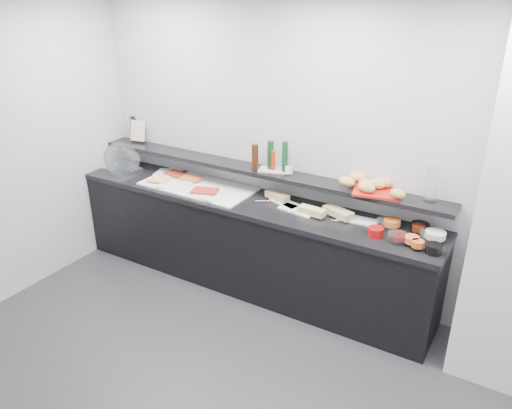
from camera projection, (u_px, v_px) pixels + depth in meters
The scene contains 55 objects.
back_wall at pixel (333, 156), 4.33m from camera, with size 5.00×0.02×2.70m, color #AEB1B5.
buffet_cabinet at pixel (247, 244), 4.80m from camera, with size 3.60×0.60×0.85m, color black.
counter_top at pixel (247, 202), 4.62m from camera, with size 3.62×0.62×0.05m, color black.
wall_shelf at pixel (256, 170), 4.65m from camera, with size 3.60×0.25×0.04m, color black.
cloche_base at pixel (121, 169), 5.31m from camera, with size 0.44×0.29×0.04m, color silver.
cloche_dome at pixel (122, 158), 5.29m from camera, with size 0.40×0.27×0.34m, color silver.
linen_runner at pixel (198, 186), 4.88m from camera, with size 1.12×0.53×0.01m, color white.
platter_meat_a at pixel (171, 173), 5.18m from camera, with size 0.31×0.21×0.01m, color white.
food_meat_a at pixel (175, 174), 5.11m from camera, with size 0.21×0.13×0.02m, color maroon.
platter_salmon at pixel (187, 177), 5.07m from camera, with size 0.32×0.21×0.01m, color white.
food_salmon at pixel (191, 178), 4.99m from camera, with size 0.21×0.13×0.02m, color orange.
platter_cheese at pixel (175, 186), 4.85m from camera, with size 0.30×0.20×0.01m, color white.
food_cheese at pixel (158, 180), 4.95m from camera, with size 0.20×0.13×0.02m, color #E6CB59.
platter_meat_b at pixel (206, 194), 4.66m from camera, with size 0.34×0.23×0.01m, color white.
food_meat_b at pixel (205, 191), 4.68m from camera, with size 0.24×0.15×0.02m, color maroon.
sandwich_plate_left at pixel (285, 203), 4.51m from camera, with size 0.30×0.13×0.01m, color silver.
sandwich_food_left at pixel (277, 196), 4.56m from camera, with size 0.24×0.09×0.06m, color tan.
tongs_left at pixel (264, 201), 4.53m from camera, with size 0.01×0.01×0.16m, color #AAACB1.
sandwich_plate_mid at pixel (297, 210), 4.37m from camera, with size 0.33×0.14×0.01m, color white.
sandwich_food_mid at pixel (312, 211), 4.26m from camera, with size 0.23×0.09×0.06m, color #D3B86E.
tongs_mid at pixel (297, 212), 4.31m from camera, with size 0.01×0.01×0.16m, color #AFB0B6.
sandwich_plate_right at pixel (358, 220), 4.19m from camera, with size 0.33×0.14×0.01m, color white.
sandwich_food_right at pixel (338, 212), 4.24m from camera, with size 0.27×0.10×0.06m, color tan.
tongs_right at pixel (340, 220), 4.16m from camera, with size 0.01×0.01×0.16m, color silver.
bowl_glass_fruit at pixel (386, 224), 4.06m from camera, with size 0.16×0.16×0.07m, color white.
fill_glass_fruit at pixel (392, 222), 4.06m from camera, with size 0.14×0.14×0.05m, color orange.
bowl_black_jam at pixel (420, 228), 4.00m from camera, with size 0.15×0.15×0.07m, color black.
fill_black_jam at pixel (419, 228), 3.97m from camera, with size 0.10×0.10×0.05m, color #511A0B.
bowl_glass_cream at pixel (430, 235), 3.88m from camera, with size 0.16×0.16×0.07m, color white.
fill_glass_cream at pixel (435, 235), 3.86m from camera, with size 0.16×0.16×0.05m, color silver.
bowl_red_jam at pixel (376, 232), 3.93m from camera, with size 0.12×0.12×0.07m, color maroon.
fill_red_jam at pixel (399, 237), 3.82m from camera, with size 0.09×0.09×0.05m, color #590C0E.
bowl_glass_salmon at pixel (397, 238), 3.84m from camera, with size 0.15×0.15×0.07m, color silver.
fill_glass_salmon at pixel (412, 239), 3.79m from camera, with size 0.11×0.11×0.05m, color #E55D38.
bowl_black_fruit at pixel (434, 249), 3.68m from camera, with size 0.13×0.13×0.07m, color black.
fill_black_fruit at pixel (418, 244), 3.73m from camera, with size 0.09×0.09×0.05m, color #C9541B.
framed_print at pixel (139, 128), 5.42m from camera, with size 0.19×0.02×0.26m, color black.
print_art at pixel (138, 131), 5.34m from camera, with size 0.17×0.00×0.22m, color beige.
condiment_tray at pixel (273, 170), 4.59m from camera, with size 0.25×0.16×0.01m, color silver.
bottle_green_a at pixel (270, 155), 4.56m from camera, with size 0.06×0.06×0.26m, color #103C1D.
bottle_brown at pixel (255, 157), 4.53m from camera, with size 0.06×0.06×0.24m, color #371A0A.
bottle_green_b at pixel (285, 156), 4.48m from camera, with size 0.05×0.05×0.28m, color #113E1C.
bottle_hot at pixel (273, 160), 4.53m from camera, with size 0.04×0.04×0.18m, color #AB260C.
shaker_salt at pixel (287, 170), 4.45m from camera, with size 0.04×0.04×0.07m, color white.
shaker_pepper at pixel (291, 170), 4.46m from camera, with size 0.03×0.03×0.07m, color silver.
bread_tray at pixel (377, 192), 4.09m from camera, with size 0.39×0.27×0.02m, color #AD1D12.
bread_roll_nw at pixel (358, 177), 4.26m from camera, with size 0.16×0.10×0.08m, color tan.
bread_roll_n at pixel (384, 183), 4.15m from camera, with size 0.15×0.09×0.08m, color #C7814C.
bread_roll_ne at pixel (379, 183), 4.14m from camera, with size 0.14×0.09×0.08m, color #B97D46.
bread_roll_sw at pixel (347, 181), 4.17m from camera, with size 0.15×0.09×0.08m, color tan.
bread_roll_s at pixel (367, 187), 4.05m from camera, with size 0.15×0.10×0.08m, color tan.
bread_roll_se at pixel (398, 194), 3.93m from camera, with size 0.13×0.08×0.08m, color #B98A46.
bread_roll_midw at pixel (367, 184), 4.12m from camera, with size 0.15×0.09×0.08m, color #AC8B41.
bread_roll_mide at pixel (377, 184), 4.12m from camera, with size 0.14×0.09×0.08m, color #BC8548.
carafe at pixel (432, 184), 3.87m from camera, with size 0.09×0.09×0.30m, color white.
Camera 1 is at (1.54, -1.88, 2.73)m, focal length 35.00 mm.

